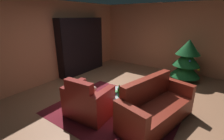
{
  "coord_description": "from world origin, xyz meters",
  "views": [
    {
      "loc": [
        2.0,
        -3.18,
        2.15
      ],
      "look_at": [
        -0.15,
        -0.12,
        0.87
      ],
      "focal_mm": 25.47,
      "sensor_mm": 36.0,
      "label": 1
    }
  ],
  "objects_px": {
    "bookshelf_unit": "(85,46)",
    "book_stack_on_table": "(114,92)",
    "bottle_on_table": "(119,92)",
    "couch_red": "(155,108)",
    "decorated_tree": "(187,60)",
    "armchair_red": "(88,102)",
    "coffee_table": "(115,94)"
  },
  "relations": [
    {
      "from": "bookshelf_unit",
      "to": "bottle_on_table",
      "type": "xyz_separation_m",
      "value": [
        2.7,
        -1.69,
        -0.51
      ]
    },
    {
      "from": "bookshelf_unit",
      "to": "decorated_tree",
      "type": "height_order",
      "value": "bookshelf_unit"
    },
    {
      "from": "book_stack_on_table",
      "to": "bookshelf_unit",
      "type": "bearing_deg",
      "value": 146.9
    },
    {
      "from": "armchair_red",
      "to": "bottle_on_table",
      "type": "xyz_separation_m",
      "value": [
        0.49,
        0.53,
        0.18
      ]
    },
    {
      "from": "bottle_on_table",
      "to": "book_stack_on_table",
      "type": "bearing_deg",
      "value": 165.57
    },
    {
      "from": "bookshelf_unit",
      "to": "armchair_red",
      "type": "xyz_separation_m",
      "value": [
        2.22,
        -2.22,
        -0.69
      ]
    },
    {
      "from": "couch_red",
      "to": "book_stack_on_table",
      "type": "bearing_deg",
      "value": -175.4
    },
    {
      "from": "bookshelf_unit",
      "to": "armchair_red",
      "type": "distance_m",
      "value": 3.21
    },
    {
      "from": "armchair_red",
      "to": "decorated_tree",
      "type": "bearing_deg",
      "value": 69.23
    },
    {
      "from": "armchair_red",
      "to": "book_stack_on_table",
      "type": "xyz_separation_m",
      "value": [
        0.3,
        0.58,
        0.11
      ]
    },
    {
      "from": "bookshelf_unit",
      "to": "book_stack_on_table",
      "type": "relative_size",
      "value": 9.67
    },
    {
      "from": "bookshelf_unit",
      "to": "book_stack_on_table",
      "type": "distance_m",
      "value": 3.06
    },
    {
      "from": "armchair_red",
      "to": "couch_red",
      "type": "distance_m",
      "value": 1.47
    },
    {
      "from": "bookshelf_unit",
      "to": "bottle_on_table",
      "type": "relative_size",
      "value": 7.65
    },
    {
      "from": "bookshelf_unit",
      "to": "armchair_red",
      "type": "height_order",
      "value": "bookshelf_unit"
    },
    {
      "from": "armchair_red",
      "to": "coffee_table",
      "type": "xyz_separation_m",
      "value": [
        0.31,
        0.63,
        0.04
      ]
    },
    {
      "from": "couch_red",
      "to": "coffee_table",
      "type": "distance_m",
      "value": 0.99
    },
    {
      "from": "bottle_on_table",
      "to": "decorated_tree",
      "type": "xyz_separation_m",
      "value": [
        0.83,
        2.94,
        0.22
      ]
    },
    {
      "from": "couch_red",
      "to": "book_stack_on_table",
      "type": "xyz_separation_m",
      "value": [
        -1.01,
        -0.08,
        0.12
      ]
    },
    {
      "from": "bottle_on_table",
      "to": "decorated_tree",
      "type": "height_order",
      "value": "decorated_tree"
    },
    {
      "from": "decorated_tree",
      "to": "bookshelf_unit",
      "type": "bearing_deg",
      "value": -160.5
    },
    {
      "from": "coffee_table",
      "to": "bottle_on_table",
      "type": "height_order",
      "value": "bottle_on_table"
    },
    {
      "from": "armchair_red",
      "to": "bottle_on_table",
      "type": "distance_m",
      "value": 0.74
    },
    {
      "from": "couch_red",
      "to": "book_stack_on_table",
      "type": "distance_m",
      "value": 1.02
    },
    {
      "from": "couch_red",
      "to": "coffee_table",
      "type": "relative_size",
      "value": 2.65
    },
    {
      "from": "bottle_on_table",
      "to": "couch_red",
      "type": "bearing_deg",
      "value": 8.95
    },
    {
      "from": "couch_red",
      "to": "coffee_table",
      "type": "xyz_separation_m",
      "value": [
        -0.99,
        -0.03,
        0.05
      ]
    },
    {
      "from": "bottle_on_table",
      "to": "bookshelf_unit",
      "type": "bearing_deg",
      "value": 148.01
    },
    {
      "from": "bookshelf_unit",
      "to": "couch_red",
      "type": "distance_m",
      "value": 3.92
    },
    {
      "from": "bookshelf_unit",
      "to": "book_stack_on_table",
      "type": "bearing_deg",
      "value": -33.1
    },
    {
      "from": "armchair_red",
      "to": "book_stack_on_table",
      "type": "distance_m",
      "value": 0.66
    },
    {
      "from": "couch_red",
      "to": "decorated_tree",
      "type": "height_order",
      "value": "decorated_tree"
    }
  ]
}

